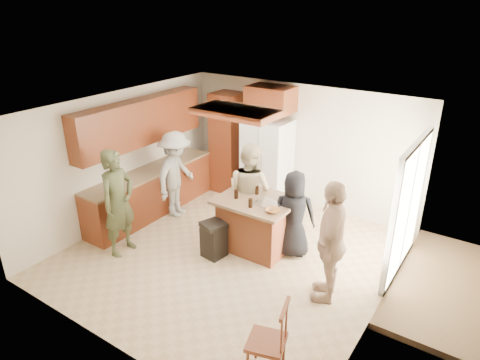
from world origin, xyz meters
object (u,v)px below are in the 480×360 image
Objects in this scene: person_behind_left at (250,191)px; refrigerator at (267,162)px; person_behind_right at (294,215)px; trash_bin at (214,239)px; spindle_chair at (268,342)px; person_counter at (176,175)px; person_front_left at (118,203)px; person_side_right at (331,242)px; kitchen_island at (256,223)px.

refrigerator reaches higher than person_behind_left.
person_behind_left reaches higher than person_behind_right.
spindle_chair reaches higher than trash_bin.
person_counter is 1.80m from trash_bin.
person_behind_left is at bearing -96.74° from person_counter.
refrigerator is (1.05, 3.03, -0.02)m from person_front_left.
spindle_chair is (1.89, -2.54, -0.43)m from person_behind_left.
person_side_right reaches higher than person_behind_left.
person_behind_left is at bearing -45.94° from person_front_left.
person_behind_right is 1.20m from person_side_right.
spindle_chair is (3.51, -2.42, -0.41)m from person_counter.
refrigerator is at bearing -67.16° from person_behind_left.
person_counter is 1.73× the size of spindle_chair.
person_behind_left reaches higher than person_counter.
person_front_left reaches higher than kitchen_island.
person_front_left is at bearing -109.15° from refrigerator.
person_front_left is 1.55m from person_counter.
kitchen_island is 2.03× the size of trash_bin.
person_front_left is at bearing -151.71° from trash_bin.
person_counter is (-1.63, -0.13, -0.02)m from person_behind_left.
person_behind_right is at bearing -101.45° from person_counter.
person_counter is at bearing 152.16° from trash_bin.
trash_bin is at bearing 87.90° from person_behind_left.
person_behind_left is at bearing -71.77° from refrigerator.
person_front_left reaches higher than person_behind_right.
kitchen_island is (1.83, 1.36, -0.45)m from person_front_left.
person_counter is at bearing 9.05° from person_behind_left.
kitchen_island is at bearing -106.56° from person_counter.
person_front_left is 3.21m from refrigerator.
person_side_right is at bearing 89.86° from spindle_chair.
trash_bin is at bearing 141.03° from spindle_chair.
spindle_chair reaches higher than kitchen_island.
person_behind_right is at bearing -62.00° from person_front_left.
person_behind_right is 0.83× the size of refrigerator.
spindle_chair is at bearing -16.16° from person_side_right.
refrigerator is (-2.34, 2.21, -0.02)m from person_side_right.
person_behind_right is 2.58m from person_counter.
person_counter is 4.28m from spindle_chair.
person_counter reaches higher than kitchen_island.
kitchen_island is (-1.56, 0.54, -0.44)m from person_side_right.
person_front_left is at bearing 7.49° from person_behind_right.
person_counter reaches higher than spindle_chair.
person_behind_left is at bearing 83.29° from trash_bin.
person_front_left is 1.07× the size of person_counter.
spindle_chair is at bearing -38.97° from trash_bin.
kitchen_island is at bearing 124.84° from spindle_chair.
person_behind_right is (0.95, -0.14, -0.13)m from person_behind_left.
person_counter is 2.73× the size of trash_bin.
person_front_left is at bearing -92.44° from person_side_right.
trash_bin is (-1.06, -0.79, -0.43)m from person_behind_right.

